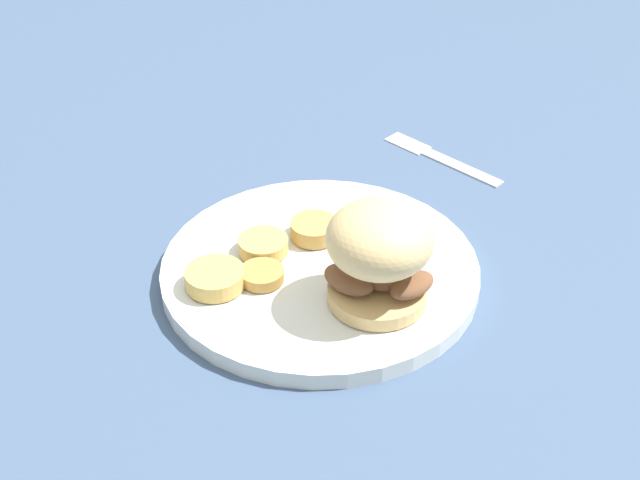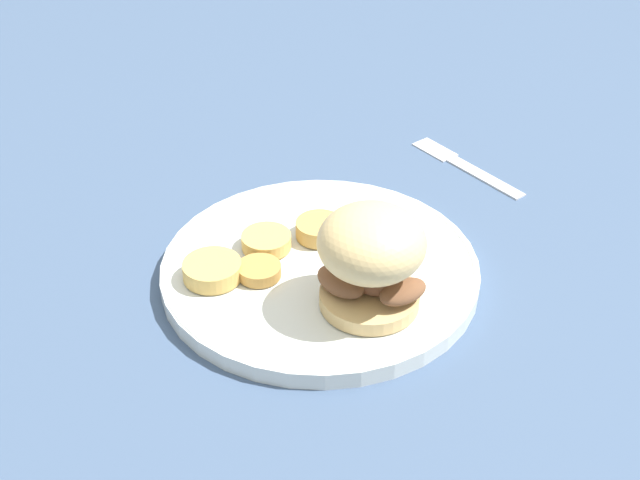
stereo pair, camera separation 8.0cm
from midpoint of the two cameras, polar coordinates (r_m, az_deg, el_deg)
The scene contains 8 objects.
ground_plane at distance 0.82m, azimuth 2.77°, elevation -2.51°, with size 4.00×4.00×0.00m, color #3D5170.
dinner_plate at distance 0.82m, azimuth 2.79°, elevation -1.97°, with size 0.29×0.29×0.02m.
sandwich at distance 0.74m, azimuth 6.32°, elevation -1.18°, with size 0.09×0.10×0.09m.
potato_round_0 at distance 0.83m, azimuth -0.71°, elevation -0.17°, with size 0.05×0.05×0.01m, color tan.
potato_round_1 at distance 0.84m, azimuth 2.69°, elevation 0.61°, with size 0.05×0.05×0.02m, color tan.
potato_round_2 at distance 0.79m, azimuth -4.06°, elevation -2.05°, with size 0.05×0.05×0.02m, color tan.
potato_round_3 at distance 0.79m, azimuth -1.05°, elevation -2.07°, with size 0.04×0.04×0.01m, color #BC8942.
fork at distance 1.00m, azimuth 11.58°, elevation 4.59°, with size 0.07×0.15×0.00m.
Camera 2 is at (-0.55, -0.35, 0.51)m, focal length 50.00 mm.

